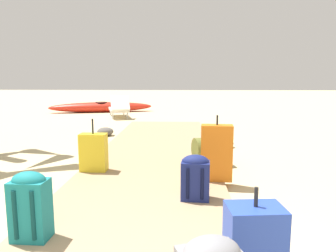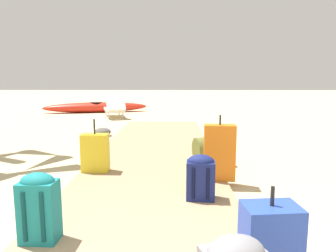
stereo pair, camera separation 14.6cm
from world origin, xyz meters
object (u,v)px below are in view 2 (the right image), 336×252
Objects in this scene: duffel_bag_olive at (210,149)px; suitcase_orange at (219,152)px; lounge_chair at (114,108)px; kayak at (96,107)px; backpack_navy at (201,176)px; suitcase_blue at (270,251)px; suitcase_yellow at (95,153)px; backpack_teal at (39,206)px.

duffel_bag_olive is 0.69× the size of suitcase_orange.
lounge_chair is (-2.58, 6.96, -0.11)m from suitcase_orange.
lounge_chair is 0.41× the size of kayak.
kayak is (-3.31, 9.32, -0.14)m from backpack_navy.
lounge_chair is at bearing 105.60° from suitcase_blue.
backpack_navy reaches higher than duffel_bag_olive.
duffel_bag_olive is 0.78× the size of suitcase_yellow.
suitcase_yellow is at bearing -76.87° from kayak.
lounge_chair is at bearing 96.16° from backpack_teal.
backpack_teal is (-1.66, -2.57, 0.11)m from duffel_bag_olive.
backpack_navy is (-0.30, -1.65, 0.07)m from duffel_bag_olive.
backpack_teal is 2.31m from suitcase_orange.
suitcase_blue is 2.22m from suitcase_orange.
suitcase_blue is (-0.02, -3.19, 0.10)m from duffel_bag_olive.
suitcase_blue is 0.82× the size of suitcase_orange.
backpack_navy is 9.89m from kayak.
duffel_bag_olive is 0.84× the size of suitcase_blue.
suitcase_yellow is 6.68m from lounge_chair.
duffel_bag_olive is at bearing 79.79° from backpack_navy.
kayak is (-1.94, 8.30, -0.14)m from suitcase_yellow.
lounge_chair is (-2.58, 5.99, 0.06)m from duffel_bag_olive.
lounge_chair is (-2.29, 7.64, -0.01)m from backpack_navy.
backpack_navy reaches higher than kayak.
duffel_bag_olive is at bearing -66.66° from lounge_chair.
suitcase_yellow is at bearing -82.15° from lounge_chair.
suitcase_yellow reaches higher than lounge_chair.
lounge_chair is at bearing 110.37° from suitcase_orange.
suitcase_orange reaches higher than duffel_bag_olive.
suitcase_blue is 9.54m from lounge_chair.
suitcase_orange is at bearing 43.89° from backpack_teal.
lounge_chair reaches higher than backpack_teal.
kayak is at bearing 109.57° from backpack_navy.
backpack_navy is at bearing -70.43° from kayak.
backpack_teal is 0.68× the size of suitcase_orange.
backpack_navy is 0.12× the size of kayak.
duffel_bag_olive is 3.06m from backpack_teal.
suitcase_orange is 0.50× the size of lounge_chair.
lounge_chair is at bearing 97.85° from suitcase_yellow.
suitcase_blue reaches higher than kayak.
lounge_chair is at bearing 106.68° from backpack_navy.
backpack_teal is at bearing -79.23° from kayak.
suitcase_yellow is 8.53m from kayak.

